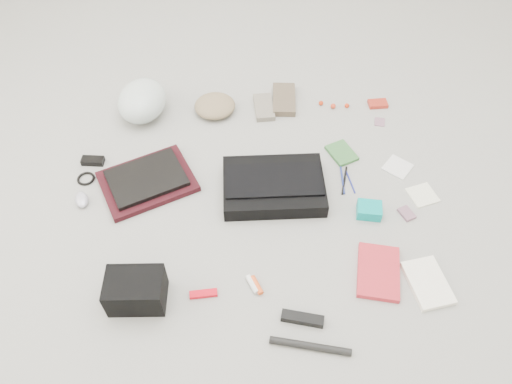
{
  "coord_description": "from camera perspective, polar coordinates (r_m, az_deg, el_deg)",
  "views": [
    {
      "loc": [
        -0.12,
        -1.3,
        1.66
      ],
      "look_at": [
        0.0,
        0.0,
        0.05
      ],
      "focal_mm": 35.0,
      "sensor_mm": 36.0,
      "label": 1
    }
  ],
  "objects": [
    {
      "name": "lollipop_c",
      "position": [
        2.55,
        10.35,
        9.69
      ],
      "size": [
        0.02,
        0.02,
        0.02
      ],
      "primitive_type": "sphere",
      "rotation": [
        0.0,
        0.0,
        0.07
      ],
      "color": "red",
      "rests_on": "ground_plane"
    },
    {
      "name": "pen_black",
      "position": [
        2.21,
        10.07,
        1.31
      ],
      "size": [
        0.06,
        0.16,
        0.01
      ],
      "primitive_type": "cylinder",
      "rotation": [
        1.57,
        0.0,
        -0.32
      ],
      "color": "black",
      "rests_on": "ground_plane"
    },
    {
      "name": "accordion_wallet",
      "position": [
        2.1,
        12.81,
        -2.03
      ],
      "size": [
        0.11,
        0.1,
        0.05
      ],
      "primitive_type": "cube",
      "rotation": [
        0.0,
        0.0,
        -0.22
      ],
      "color": "#029E9D",
      "rests_on": "ground_plane"
    },
    {
      "name": "mitten_right",
      "position": [
        2.54,
        3.22,
        10.52
      ],
      "size": [
        0.14,
        0.23,
        0.03
      ],
      "primitive_type": "cube",
      "rotation": [
        0.0,
        0.0,
        -0.12
      ],
      "color": "brown",
      "rests_on": "ground_plane"
    },
    {
      "name": "napkin_top",
      "position": [
        2.32,
        15.89,
        2.76
      ],
      "size": [
        0.15,
        0.15,
        0.01
      ],
      "primitive_type": "cube",
      "rotation": [
        0.0,
        0.0,
        0.81
      ],
      "color": "silver",
      "rests_on": "ground_plane"
    },
    {
      "name": "messenger_bag",
      "position": [
        2.12,
        2.03,
        0.67
      ],
      "size": [
        0.44,
        0.32,
        0.07
      ],
      "primitive_type": "cube",
      "rotation": [
        0.0,
        0.0,
        -0.05
      ],
      "color": "black",
      "rests_on": "ground_plane"
    },
    {
      "name": "laptop_sleeve",
      "position": [
        2.21,
        -12.3,
        1.17
      ],
      "size": [
        0.46,
        0.41,
        0.03
      ],
      "primitive_type": "cube",
      "rotation": [
        0.0,
        0.0,
        0.37
      ],
      "color": "black",
      "rests_on": "ground_plane"
    },
    {
      "name": "pen_blue",
      "position": [
        2.21,
        9.86,
        1.35
      ],
      "size": [
        0.02,
        0.15,
        0.01
      ],
      "primitive_type": "cylinder",
      "rotation": [
        1.57,
        0.0,
        -0.1
      ],
      "color": "navy",
      "rests_on": "ground_plane"
    },
    {
      "name": "mitten_left",
      "position": [
        2.5,
        0.91,
        9.66
      ],
      "size": [
        0.09,
        0.18,
        0.03
      ],
      "primitive_type": "cube",
      "rotation": [
        0.0,
        0.0,
        0.01
      ],
      "color": "gray",
      "rests_on": "ground_plane"
    },
    {
      "name": "card_deck",
      "position": [
        2.16,
        16.83,
        -2.36
      ],
      "size": [
        0.07,
        0.08,
        0.01
      ],
      "primitive_type": "cube",
      "rotation": [
        0.0,
        0.0,
        0.36
      ],
      "color": "gray",
      "rests_on": "ground_plane"
    },
    {
      "name": "stamp_sheet",
      "position": [
        2.51,
        13.95,
        7.78
      ],
      "size": [
        0.06,
        0.07,
        0.0
      ],
      "primitive_type": "cube",
      "rotation": [
        0.0,
        0.0,
        -0.3
      ],
      "color": "gray",
      "rests_on": "ground_plane"
    },
    {
      "name": "multitool",
      "position": [
        1.88,
        -6.02,
        -11.49
      ],
      "size": [
        0.1,
        0.03,
        0.02
      ],
      "primitive_type": "cube",
      "rotation": [
        0.0,
        0.0,
        0.03
      ],
      "color": "red",
      "rests_on": "ground_plane"
    },
    {
      "name": "book_red",
      "position": [
        1.96,
        13.81,
        -8.85
      ],
      "size": [
        0.21,
        0.26,
        0.02
      ],
      "primitive_type": "cube",
      "rotation": [
        0.0,
        0.0,
        -0.26
      ],
      "color": "red",
      "rests_on": "ground_plane"
    },
    {
      "name": "lollipop_a",
      "position": [
        2.55,
        7.43,
        10.05
      ],
      "size": [
        0.03,
        0.03,
        0.02
      ],
      "primitive_type": "sphere",
      "rotation": [
        0.0,
        0.0,
        -0.42
      ],
      "color": "#BA2C0C",
      "rests_on": "ground_plane"
    },
    {
      "name": "book_white",
      "position": [
        1.99,
        19.03,
        -9.79
      ],
      "size": [
        0.16,
        0.22,
        0.02
      ],
      "primitive_type": "cube",
      "rotation": [
        0.0,
        0.0,
        0.13
      ],
      "color": "white",
      "rests_on": "ground_plane"
    },
    {
      "name": "napkin_bottom",
      "position": [
        2.24,
        18.49,
        -0.33
      ],
      "size": [
        0.13,
        0.13,
        0.01
      ],
      "primitive_type": "cube",
      "rotation": [
        0.0,
        0.0,
        0.24
      ],
      "color": "silver",
      "rests_on": "ground_plane"
    },
    {
      "name": "ground_plane",
      "position": [
        2.12,
        -0.0,
        -0.85
      ],
      "size": [
        4.0,
        4.0,
        0.0
      ],
      "primitive_type": "plane",
      "color": "gray"
    },
    {
      "name": "toiletry_tube_orange",
      "position": [
        1.88,
        0.07,
        -10.59
      ],
      "size": [
        0.05,
        0.08,
        0.02
      ],
      "primitive_type": "cylinder",
      "rotation": [
        1.57,
        0.0,
        0.36
      ],
      "color": "#E9511D",
      "rests_on": "ground_plane"
    },
    {
      "name": "bike_pump",
      "position": [
        1.79,
        6.21,
        -17.1
      ],
      "size": [
        0.28,
        0.1,
        0.03
      ],
      "primitive_type": "cylinder",
      "rotation": [
        0.0,
        1.57,
        -0.26
      ],
      "color": "black",
      "rests_on": "ground_plane"
    },
    {
      "name": "bag_flap",
      "position": [
        2.09,
        2.06,
        1.39
      ],
      "size": [
        0.41,
        0.2,
        0.01
      ],
      "primitive_type": "cube",
      "rotation": [
        0.0,
        0.0,
        -0.05
      ],
      "color": "black",
      "rests_on": "messenger_bag"
    },
    {
      "name": "pen_navy",
      "position": [
        2.21,
        10.75,
        1.13
      ],
      "size": [
        0.02,
        0.13,
        0.01
      ],
      "primitive_type": "cylinder",
      "rotation": [
        1.57,
        0.0,
        0.09
      ],
      "color": "navy",
      "rests_on": "ground_plane"
    },
    {
      "name": "camera_bag",
      "position": [
        1.86,
        -13.56,
        -10.88
      ],
      "size": [
        0.22,
        0.16,
        0.13
      ],
      "primitive_type": "cube",
      "rotation": [
        0.0,
        0.0,
        -0.08
      ],
      "color": "black",
      "rests_on": "ground_plane"
    },
    {
      "name": "toiletry_tube_white",
      "position": [
        1.88,
        -0.42,
        -10.5
      ],
      "size": [
        0.05,
        0.08,
        0.02
      ],
      "primitive_type": "cylinder",
      "rotation": [
        1.57,
        0.0,
        0.36
      ],
      "color": "silver",
      "rests_on": "ground_plane"
    },
    {
      "name": "notepad",
      "position": [
        2.32,
        9.76,
        4.41
      ],
      "size": [
        0.14,
        0.16,
        0.02
      ],
      "primitive_type": "cube",
      "rotation": [
        0.0,
        0.0,
        0.37
      ],
      "color": "#336632",
      "rests_on": "ground_plane"
    },
    {
      "name": "bike_helmet",
      "position": [
        2.49,
        -12.89,
        10.13
      ],
      "size": [
        0.29,
        0.33,
        0.17
      ],
      "primitive_type": "ellipsoid",
      "rotation": [
        0.0,
        0.0,
        -0.28
      ],
      "color": "silver",
      "rests_on": "ground_plane"
    },
    {
      "name": "power_brick",
      "position": [
        2.36,
        -18.15,
        3.41
      ],
      "size": [
        0.1,
        0.06,
        0.03
      ],
      "primitive_type": "cube",
      "rotation": [
        0.0,
        0.0,
        -0.15
      ],
      "color": "black",
      "rests_on": "ground_plane"
    },
    {
      "name": "lollipop_b",
      "position": [
        2.54,
        8.81,
        9.68
      ],
      "size": [
        0.03,
        0.03,
        0.03
      ],
      "primitive_type": "sphere",
      "rotation": [
        0.0,
        0.0,
        0.03
      ],
      "color": "#BB341B",
      "rests_on": "ground_plane"
    },
    {
      "name": "mouse",
      "position": [
        2.22,
        -19.3,
        -0.82
      ],
      "size": [
        0.07,
        0.1,
        0.03
      ],
      "primitive_type": "ellipsoid",
      "rotation": [
        0.0,
        0.0,
        0.26
      ],
      "color": "#ADABBE",
      "rests_on": "ground_plane"
    },
    {
      "name": "u_lock",
      "position": [
        1.82,
        5.33,
        -14.21
      ],
      "size": [
        0.16,
        0.08,
        0.03
      ],
      "primitive_type": "cube",
      "rotation": [
        0.0,
        0.0,
        -0.28
      ],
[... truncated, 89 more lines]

